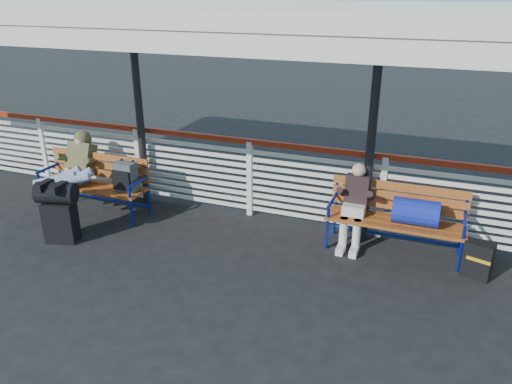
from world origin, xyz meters
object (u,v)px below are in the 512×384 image
at_px(bench_right, 406,212).
at_px(traveler_man, 70,174).
at_px(bench_left, 104,178).
at_px(suitcase_side, 478,260).
at_px(luggage_stack, 59,210).
at_px(companion_person, 354,205).

relative_size(bench_right, traveler_man, 1.10).
height_order(bench_left, traveler_man, traveler_man).
height_order(traveler_man, suitcase_side, traveler_man).
height_order(luggage_stack, bench_left, bench_left).
relative_size(luggage_stack, traveler_man, 0.54).
distance_m(companion_person, suitcase_side, 1.67).
height_order(bench_left, companion_person, companion_person).
relative_size(companion_person, suitcase_side, 2.44).
xyz_separation_m(bench_right, companion_person, (-0.68, -0.01, 0.00)).
bearing_deg(bench_right, bench_left, -175.48).
xyz_separation_m(bench_right, traveler_man, (-4.86, -0.70, 0.13)).
height_order(traveler_man, companion_person, traveler_man).
bearing_deg(bench_left, companion_person, 5.21).
distance_m(traveler_man, companion_person, 4.24).
height_order(luggage_stack, companion_person, companion_person).
bearing_deg(bench_right, traveler_man, -171.75).
relative_size(bench_left, traveler_man, 1.10).
bearing_deg(suitcase_side, bench_left, -162.80).
bearing_deg(companion_person, traveler_man, -170.53).
distance_m(luggage_stack, traveler_man, 0.81).
bearing_deg(traveler_man, suitcase_side, 3.96).
relative_size(luggage_stack, bench_left, 0.49).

